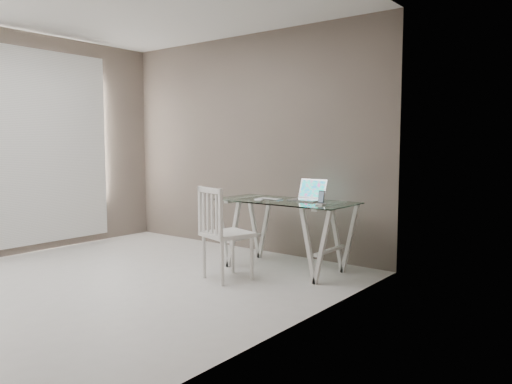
% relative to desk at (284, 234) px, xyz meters
% --- Properties ---
extents(room, '(4.50, 4.52, 2.71)m').
position_rel_desk_xyz_m(room, '(-1.07, -1.61, 1.33)').
color(room, beige).
rests_on(room, ground).
extents(desk, '(1.50, 0.70, 0.75)m').
position_rel_desk_xyz_m(desk, '(0.00, 0.00, 0.00)').
color(desk, silver).
rests_on(desk, ground).
extents(chair, '(0.53, 0.53, 0.93)m').
position_rel_desk_xyz_m(chair, '(-0.25, -0.73, 0.13)').
color(chair, white).
rests_on(chair, ground).
extents(laptop, '(0.32, 0.30, 0.22)m').
position_rel_desk_xyz_m(laptop, '(0.18, 0.19, 0.42)').
color(laptop, silver).
rests_on(laptop, desk).
extents(keyboard, '(0.27, 0.12, 0.01)m').
position_rel_desk_xyz_m(keyboard, '(-0.19, -0.00, 0.37)').
color(keyboard, silver).
rests_on(keyboard, desk).
extents(mouse, '(0.11, 0.06, 0.03)m').
position_rel_desk_xyz_m(mouse, '(-0.16, -0.25, 0.38)').
color(mouse, white).
rests_on(mouse, desk).
extents(phone_dock, '(0.08, 0.08, 0.14)m').
position_rel_desk_xyz_m(phone_dock, '(0.50, -0.10, 0.40)').
color(phone_dock, white).
rests_on(phone_dock, desk).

